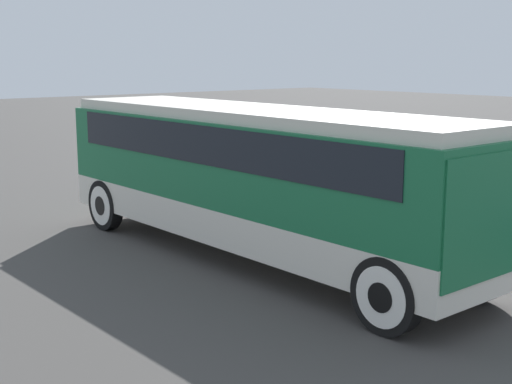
% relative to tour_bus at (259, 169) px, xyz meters
% --- Properties ---
extents(ground_plane, '(120.00, 120.00, 0.00)m').
position_rel_tour_bus_xyz_m(ground_plane, '(-0.10, -0.00, -1.86)').
color(ground_plane, '#423F3D').
extents(tour_bus, '(10.68, 2.63, 3.06)m').
position_rel_tour_bus_xyz_m(tour_bus, '(0.00, 0.00, 0.00)').
color(tour_bus, silver).
rests_on(tour_bus, ground_plane).
extents(parked_car_mid, '(4.67, 1.98, 1.37)m').
position_rel_tour_bus_xyz_m(parked_car_mid, '(-2.83, 4.77, -1.18)').
color(parked_car_mid, black).
rests_on(parked_car_mid, ground_plane).
extents(parked_car_far, '(4.06, 1.84, 1.43)m').
position_rel_tour_bus_xyz_m(parked_car_far, '(0.06, 7.83, -1.16)').
color(parked_car_far, '#BCBCC1').
rests_on(parked_car_far, ground_plane).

